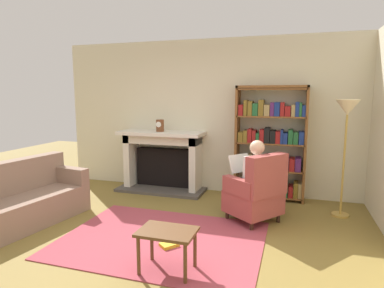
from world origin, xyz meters
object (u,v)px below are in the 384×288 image
object	(u,v)px
fireplace	(163,159)
mantel_clock	(160,126)
sofa_floral	(21,201)
floor_lamp	(347,118)
bookshelf	(270,145)
armchair_reading	(257,192)
seated_reader	(251,177)
side_table	(167,237)

from	to	relation	value
fireplace	mantel_clock	xyz separation A→B (m)	(-0.01, -0.10, 0.62)
sofa_floral	floor_lamp	xyz separation A→B (m)	(4.16, 1.62, 1.10)
mantel_clock	bookshelf	world-z (taller)	bookshelf
armchair_reading	seated_reader	bearing A→B (deg)	-90.00
fireplace	bookshelf	size ratio (longest dim) A/B	0.84
fireplace	sofa_floral	distance (m)	2.44
bookshelf	armchair_reading	xyz separation A→B (m)	(-0.08, -1.13, -0.49)
mantel_clock	floor_lamp	distance (m)	3.01
armchair_reading	floor_lamp	xyz separation A→B (m)	(1.14, 0.61, 1.00)
mantel_clock	floor_lamp	xyz separation A→B (m)	(2.98, -0.39, 0.23)
mantel_clock	armchair_reading	xyz separation A→B (m)	(1.84, -0.99, -0.77)
side_table	mantel_clock	bearing A→B (deg)	114.21
mantel_clock	bookshelf	distance (m)	1.94
seated_reader	floor_lamp	size ratio (longest dim) A/B	0.68
bookshelf	armchair_reading	distance (m)	1.23
mantel_clock	floor_lamp	bearing A→B (deg)	-7.40
seated_reader	armchair_reading	bearing A→B (deg)	90.00
mantel_clock	side_table	size ratio (longest dim) A/B	0.38
sofa_floral	mantel_clock	bearing A→B (deg)	-21.57
mantel_clock	floor_lamp	world-z (taller)	floor_lamp
mantel_clock	side_table	distance (m)	2.91
seated_reader	sofa_floral	size ratio (longest dim) A/B	0.64
seated_reader	sofa_floral	xyz separation A→B (m)	(-2.93, -1.09, -0.30)
seated_reader	fireplace	bearing A→B (deg)	-82.56
side_table	armchair_reading	bearing A→B (deg)	66.06
bookshelf	fireplace	bearing A→B (deg)	-179.03
fireplace	seated_reader	world-z (taller)	seated_reader
fireplace	mantel_clock	size ratio (longest dim) A/B	7.43
sofa_floral	fireplace	bearing A→B (deg)	-20.53
fireplace	mantel_clock	distance (m)	0.63
bookshelf	floor_lamp	distance (m)	1.29
armchair_reading	mantel_clock	bearing A→B (deg)	-80.42
fireplace	floor_lamp	xyz separation A→B (m)	(2.97, -0.49, 0.84)
seated_reader	side_table	bearing A→B (deg)	17.80
seated_reader	sofa_floral	world-z (taller)	seated_reader
floor_lamp	seated_reader	bearing A→B (deg)	-156.57
seated_reader	side_table	xyz separation A→B (m)	(-0.60, -1.63, -0.25)
fireplace	seated_reader	bearing A→B (deg)	-30.53
mantel_clock	bookshelf	xyz separation A→B (m)	(1.92, 0.13, -0.28)
floor_lamp	fireplace	bearing A→B (deg)	170.63
armchair_reading	floor_lamp	size ratio (longest dim) A/B	0.58
fireplace	seated_reader	xyz separation A→B (m)	(1.73, -1.02, 0.04)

